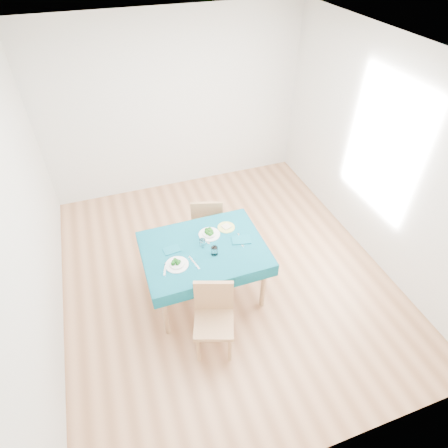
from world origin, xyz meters
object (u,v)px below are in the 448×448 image
object	(u,v)px
chair_far	(207,215)
bowl_near	(177,263)
side_plate	(226,227)
chair_near	(214,319)
table	(205,271)
bowl_far	(209,232)

from	to	relation	value
chair_far	bowl_near	world-z (taller)	chair_far
bowl_near	chair_far	bearing A→B (deg)	57.40
chair_far	side_plate	size ratio (longest dim) A/B	4.96
chair_far	side_plate	world-z (taller)	chair_far
chair_near	chair_far	size ratio (longest dim) A/B	0.99
chair_near	chair_far	world-z (taller)	chair_far
table	chair_far	distance (m)	0.91
bowl_far	side_plate	distance (m)	0.23
chair_far	bowl_far	world-z (taller)	chair_far
table	chair_near	size ratio (longest dim) A/B	1.35
bowl_near	side_plate	size ratio (longest dim) A/B	1.21
chair_near	side_plate	world-z (taller)	chair_near
table	side_plate	distance (m)	0.57
table	chair_near	world-z (taller)	chair_near
table	bowl_far	bearing A→B (deg)	56.49
bowl_far	side_plate	xyz separation A→B (m)	(0.23, 0.05, -0.03)
chair_far	bowl_near	distance (m)	1.22
bowl_near	side_plate	world-z (taller)	bowl_near
table	bowl_near	xyz separation A→B (m)	(-0.34, -0.15, 0.42)
table	chair_far	xyz separation A→B (m)	(0.30, 0.85, 0.13)
chair_near	bowl_far	xyz separation A→B (m)	(0.26, 0.94, 0.29)
bowl_near	side_plate	distance (m)	0.80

